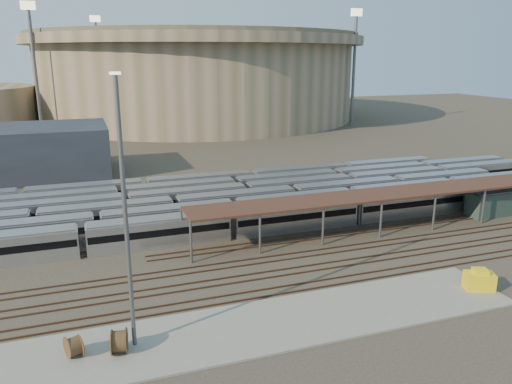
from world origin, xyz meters
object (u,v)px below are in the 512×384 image
object	(u,v)px
teal_boxcar	(512,201)
yellow_equipment	(479,281)
cable_reel_east	(74,346)
cable_reel_west	(119,341)
yard_light_pole	(126,217)

from	to	relation	value
teal_boxcar	yellow_equipment	xyz separation A→B (m)	(-24.50, -19.77, -0.75)
teal_boxcar	cable_reel_east	world-z (taller)	teal_boxcar
teal_boxcar	yellow_equipment	distance (m)	31.49
cable_reel_west	yard_light_pole	xyz separation A→B (m)	(1.27, 0.82, 10.19)
cable_reel_east	yellow_equipment	size ratio (longest dim) A/B	0.62
cable_reel_east	yard_light_pole	distance (m)	11.37
cable_reel_west	yard_light_pole	bearing A→B (deg)	32.87
cable_reel_west	yard_light_pole	world-z (taller)	yard_light_pole
teal_boxcar	cable_reel_east	size ratio (longest dim) A/B	8.83
cable_reel_east	yellow_equipment	distance (m)	39.56
teal_boxcar	yard_light_pole	bearing A→B (deg)	-164.73
cable_reel_west	teal_boxcar	bearing A→B (deg)	17.57
cable_reel_west	cable_reel_east	distance (m)	3.56
yellow_equipment	cable_reel_east	bearing A→B (deg)	-160.08
yard_light_pole	yellow_equipment	world-z (taller)	yard_light_pole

